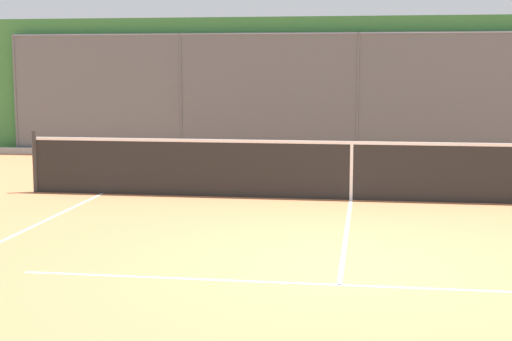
% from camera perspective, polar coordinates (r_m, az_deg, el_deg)
% --- Properties ---
extents(ground_plane, '(60.00, 60.00, 0.00)m').
position_cam_1_polar(ground_plane, '(8.52, 6.45, -6.92)').
color(ground_plane, '#C67A4C').
extents(court_line_markings, '(8.50, 9.06, 0.01)m').
position_cam_1_polar(court_line_markings, '(7.35, 6.12, -9.26)').
color(court_line_markings, white).
rests_on(court_line_markings, ground).
extents(fence_backdrop, '(19.99, 1.37, 3.34)m').
position_cam_1_polar(fence_backdrop, '(18.75, 7.63, 6.14)').
color(fence_backdrop, '#565B60').
rests_on(fence_backdrop, ground).
extents(tennis_net, '(10.92, 0.09, 1.07)m').
position_cam_1_polar(tennis_net, '(12.48, 7.13, 0.05)').
color(tennis_net, '#2D2D2D').
rests_on(tennis_net, ground).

